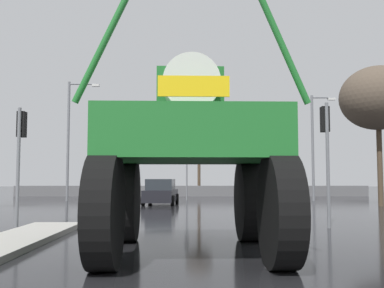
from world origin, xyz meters
TOP-DOWN VIEW (x-y plane):
  - ground_plane at (0.00, 18.00)m, footprint 120.00×120.00m
  - oversize_sprayer at (-0.26, 6.40)m, footprint 4.22×5.78m
  - sedan_ahead at (-1.95, 23.99)m, footprint 2.10×4.20m
  - traffic_signal_near_left at (-5.76, 11.30)m, footprint 0.24×0.54m
  - traffic_signal_near_right at (4.20, 11.30)m, footprint 0.24×0.54m
  - traffic_signal_far_left at (-0.40, 29.19)m, footprint 0.24×0.55m
  - streetlight_far_left at (-8.51, 28.20)m, footprint 2.20×0.24m
  - streetlight_far_right at (8.56, 28.23)m, footprint 1.72×0.24m
  - bare_tree_right at (10.53, 22.12)m, footprint 4.30×4.30m
  - bare_tree_far_center at (0.65, 36.63)m, footprint 2.42×2.42m
  - roadside_barrier at (0.00, 35.65)m, footprint 30.34×0.24m

SIDE VIEW (x-z plane):
  - ground_plane at x=0.00m, z-range 0.00..0.00m
  - roadside_barrier at x=0.00m, z-range 0.00..0.90m
  - sedan_ahead at x=-1.95m, z-range -0.05..1.47m
  - oversize_sprayer at x=-0.26m, z-range -0.32..4.61m
  - traffic_signal_far_left at x=-0.40m, z-range 0.84..4.52m
  - traffic_signal_near_left at x=-5.76m, z-range 0.89..4.76m
  - traffic_signal_near_right at x=4.20m, z-range 0.93..4.97m
  - streetlight_far_right at x=8.56m, z-range 0.42..7.81m
  - streetlight_far_left at x=-8.51m, z-range 0.49..8.82m
  - bare_tree_far_center at x=0.65m, z-range 2.29..9.11m
  - bare_tree_right at x=10.53m, z-range 2.14..10.10m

